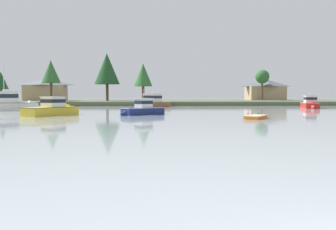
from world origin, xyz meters
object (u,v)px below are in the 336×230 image
cruiser_white (14,106)px  dinghy_orange (256,118)px  cruiser_yellow (56,111)px  cruiser_wood (151,104)px  cruiser_navy (140,111)px  sailboat_sand (3,107)px  cruiser_red (310,105)px  mooring_buoy_green (258,114)px

cruiser_white → dinghy_orange: bearing=-30.9°
cruiser_yellow → cruiser_white: bearing=130.2°
cruiser_wood → cruiser_navy: size_ratio=1.51×
sailboat_sand → cruiser_red: bearing=-4.6°
cruiser_wood → cruiser_navy: (-1.23, -27.99, -0.25)m
cruiser_white → cruiser_red: bearing=7.7°
cruiser_navy → cruiser_white: bearing=149.1°
dinghy_orange → mooring_buoy_green: (3.01, 8.36, -0.08)m
dinghy_orange → cruiser_yellow: bearing=161.7°
mooring_buoy_green → sailboat_sand: bearing=150.8°
dinghy_orange → cruiser_white: size_ratio=0.37×
cruiser_wood → sailboat_sand: (-31.99, -1.32, -0.53)m
cruiser_navy → dinghy_orange: bearing=-30.9°
cruiser_yellow → sailboat_sand: (-19.31, 26.51, -0.32)m
dinghy_orange → cruiser_navy: (-13.65, 8.16, 0.36)m
cruiser_white → cruiser_navy: bearing=-30.9°
cruiser_wood → dinghy_orange: 38.23m
cruiser_red → cruiser_white: (-57.59, -7.81, 0.11)m
dinghy_orange → cruiser_red: bearing=54.5°
cruiser_red → dinghy_orange: cruiser_red is taller
sailboat_sand → cruiser_white: 15.27m
cruiser_wood → mooring_buoy_green: size_ratio=25.70×
cruiser_yellow → cruiser_white: size_ratio=0.80×
sailboat_sand → cruiser_yellow: bearing=-53.9°
cruiser_red → mooring_buoy_green: 27.92m
cruiser_red → dinghy_orange: size_ratio=2.14×
cruiser_navy → cruiser_red: bearing=31.7°
cruiser_wood → cruiser_red: size_ratio=1.17×
cruiser_wood → cruiser_white: cruiser_white is taller
cruiser_wood → sailboat_sand: 32.02m
dinghy_orange → cruiser_white: cruiser_white is taller
cruiser_yellow → dinghy_orange: 26.45m
cruiser_wood → cruiser_navy: 28.02m
cruiser_yellow → sailboat_sand: bearing=126.1°
cruiser_white → cruiser_yellow: bearing=-49.8°
cruiser_white → mooring_buoy_green: 41.71m
sailboat_sand → cruiser_white: sailboat_sand is taller
dinghy_orange → cruiser_navy: 15.90m
cruiser_red → cruiser_white: cruiser_white is taller
sailboat_sand → mooring_buoy_green: bearing=-29.2°
cruiser_red → mooring_buoy_green: (-18.11, -21.24, -0.58)m
cruiser_yellow → cruiser_navy: cruiser_navy is taller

